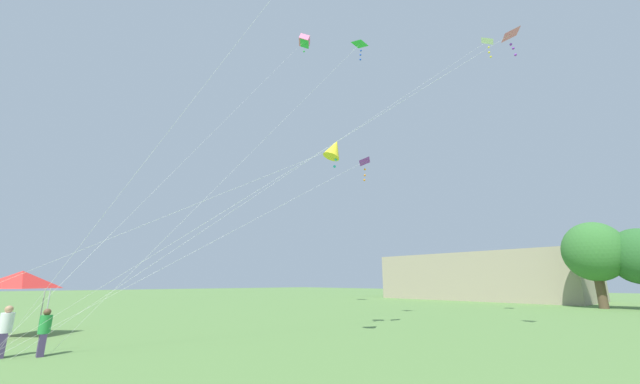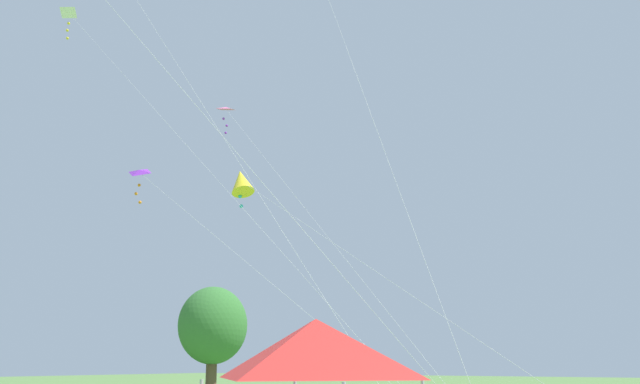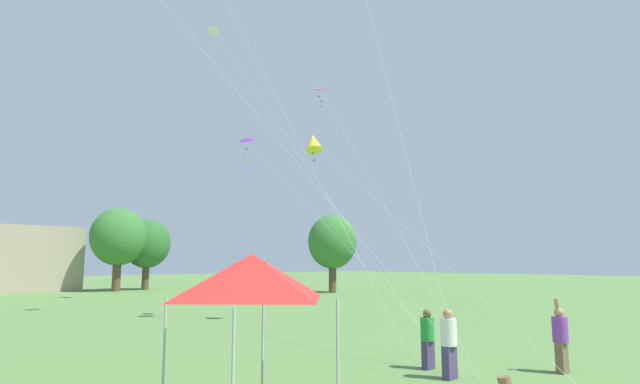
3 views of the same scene
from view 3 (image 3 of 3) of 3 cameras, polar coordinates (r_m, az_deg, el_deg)
name	(u,v)px [view 3 (image 3 of 3)]	position (r m, az deg, el deg)	size (l,w,h in m)	color
tree_near_right	(332,242)	(48.20, 1.43, -5.75)	(4.90, 4.41, 7.39)	brown
tree_far_left	(147,244)	(56.17, -19.16, -5.62)	(4.92, 4.42, 7.42)	brown
tree_far_centre	(119,237)	(54.39, -22.03, -4.79)	(5.53, 4.97, 8.34)	brown
festival_tent	(252,277)	(9.34, -7.80, -9.55)	(2.46, 2.46, 3.03)	#B7B7BC
person_green_shirt	(428,337)	(14.49, 12.20, -15.86)	(0.38, 0.38, 1.59)	#473860
person_purple_shirt	(560,336)	(15.09, 25.78, -14.65)	(0.40, 0.40, 1.93)	brown
person_white_shirt	(449,341)	(13.42, 14.51, -16.15)	(0.41, 0.41, 1.71)	#473860
kite_white_delta_2	(215,32)	(41.20, -11.94, 17.45)	(7.92, 25.42, 20.97)	silver
kite_yellow_diamond_3	(314,143)	(25.09, -0.73, 5.67)	(8.06, 16.30, 9.41)	silver
kite_pink_delta_5	(321,91)	(35.31, 0.10, 11.51)	(11.81, 18.16, 15.11)	silver
kite_purple_delta_6	(248,142)	(27.13, -8.28, 5.73)	(3.85, 15.35, 9.72)	silver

